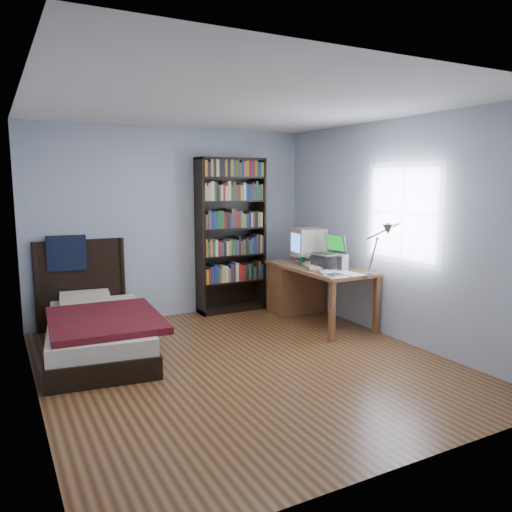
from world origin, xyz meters
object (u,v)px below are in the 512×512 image
at_px(desk_lamp, 385,235).
at_px(crt_monitor, 307,243).
at_px(laptop, 326,258).
at_px(keyboard, 312,266).
at_px(bookshelf, 231,235).
at_px(desk, 301,285).
at_px(bed, 96,326).
at_px(speaker, 343,263).
at_px(soda_can, 302,261).

bearing_deg(desk_lamp, crt_monitor, 87.06).
height_order(laptop, keyboard, laptop).
height_order(desk_lamp, keyboard, desk_lamp).
bearing_deg(bookshelf, desk, -41.28).
xyz_separation_m(bookshelf, bed, (-1.99, -0.80, -0.81)).
relative_size(desk, crt_monitor, 3.34).
distance_m(laptop, bookshelf, 1.39).
bearing_deg(bed, speaker, -12.87).
xyz_separation_m(laptop, speaker, (0.02, -0.32, -0.02)).
bearing_deg(laptop, desk_lamp, -92.77).
xyz_separation_m(desk, bookshelf, (-0.74, 0.65, 0.65)).
xyz_separation_m(soda_can, bookshelf, (-0.61, 0.86, 0.28)).
xyz_separation_m(desk, soda_can, (-0.13, -0.21, 0.37)).
height_order(desk, speaker, speaker).
distance_m(desk, bookshelf, 1.18).
relative_size(crt_monitor, keyboard, 1.09).
relative_size(desk, desk_lamp, 2.36).
height_order(desk_lamp, speaker, desk_lamp).
distance_m(desk_lamp, bookshelf, 2.36).
height_order(laptop, speaker, laptop).
bearing_deg(speaker, crt_monitor, 87.52).
height_order(laptop, soda_can, laptop).
relative_size(desk_lamp, soda_can, 5.92).
xyz_separation_m(crt_monitor, laptop, (-0.03, -0.46, -0.14)).
bearing_deg(bed, desk_lamp, -27.72).
bearing_deg(crt_monitor, speaker, -90.43).
distance_m(laptop, soda_can, 0.33).
bearing_deg(laptop, desk, 96.27).
distance_m(keyboard, bed, 2.66).
bearing_deg(desk, keyboard, -106.69).
distance_m(desk_lamp, speaker, 0.90).
relative_size(keyboard, speaker, 2.13).
bearing_deg(keyboard, bed, -166.66).
xyz_separation_m(laptop, bed, (-2.78, 0.32, -0.59)).
bearing_deg(keyboard, soda_can, 109.10).
bearing_deg(laptop, speaker, -86.23).
distance_m(laptop, desk_lamp, 1.18).
bearing_deg(crt_monitor, soda_can, -136.88).
bearing_deg(speaker, keyboard, 117.17).
xyz_separation_m(crt_monitor, soda_can, (-0.21, -0.19, -0.20)).
bearing_deg(desk_lamp, speaker, 84.61).
distance_m(crt_monitor, keyboard, 0.53).
distance_m(keyboard, bookshelf, 1.28).
xyz_separation_m(desk, desk_lamp, (-0.00, -1.59, 0.84)).
distance_m(desk, soda_can, 0.45).
bearing_deg(speaker, desk, 93.21).
height_order(keyboard, bed, bed).
bearing_deg(bed, desk, 3.27).
relative_size(crt_monitor, speaker, 2.33).
distance_m(crt_monitor, soda_can, 0.35).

